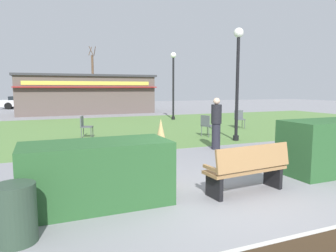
# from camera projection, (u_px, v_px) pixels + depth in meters

# --- Properties ---
(ground_plane) EXTENTS (80.00, 80.00, 0.00)m
(ground_plane) POSITION_uv_depth(u_px,v_px,m) (230.00, 201.00, 5.57)
(ground_plane) COLOR gray
(lawn_patch) EXTENTS (36.00, 12.00, 0.01)m
(lawn_patch) POSITION_uv_depth(u_px,v_px,m) (107.00, 129.00, 15.41)
(lawn_patch) COLOR #5B8442
(lawn_patch) RESTS_ON ground_plane
(park_bench) EXTENTS (1.74, 0.67, 0.95)m
(park_bench) POSITION_uv_depth(u_px,v_px,m) (248.00, 169.00, 5.94)
(park_bench) COLOR #9E7547
(park_bench) RESTS_ON ground_plane
(hedge_left) EXTENTS (2.48, 1.10, 1.10)m
(hedge_left) POSITION_uv_depth(u_px,v_px,m) (97.00, 174.00, 5.35)
(hedge_left) COLOR #28562B
(hedge_left) RESTS_ON ground_plane
(hedge_right) EXTENTS (2.08, 1.10, 1.26)m
(hedge_right) POSITION_uv_depth(u_px,v_px,m) (326.00, 147.00, 7.34)
(hedge_right) COLOR #28562B
(hedge_right) RESTS_ON ground_plane
(ornamental_grass_behind_left) EXTENTS (0.69, 0.69, 1.09)m
(ornamental_grass_behind_left) POSITION_uv_depth(u_px,v_px,m) (140.00, 160.00, 6.41)
(ornamental_grass_behind_left) COLOR tan
(ornamental_grass_behind_left) RESTS_ON ground_plane
(ornamental_grass_behind_right) EXTENTS (0.62, 0.62, 1.38)m
(ornamental_grass_behind_right) POSITION_uv_depth(u_px,v_px,m) (161.00, 152.00, 6.49)
(ornamental_grass_behind_right) COLOR tan
(ornamental_grass_behind_right) RESTS_ON ground_plane
(lamppost_mid) EXTENTS (0.36, 0.36, 4.20)m
(lamppost_mid) POSITION_uv_depth(u_px,v_px,m) (238.00, 71.00, 11.65)
(lamppost_mid) COLOR black
(lamppost_mid) RESTS_ON ground_plane
(lamppost_far) EXTENTS (0.36, 0.36, 4.20)m
(lamppost_far) POSITION_uv_depth(u_px,v_px,m) (173.00, 78.00, 19.53)
(lamppost_far) COLOR black
(lamppost_far) RESTS_ON ground_plane
(trash_bin) EXTENTS (0.52, 0.52, 0.78)m
(trash_bin) POSITION_uv_depth(u_px,v_px,m) (16.00, 214.00, 4.04)
(trash_bin) COLOR #2D4233
(trash_bin) RESTS_ON ground_plane
(food_kiosk) EXTENTS (10.50, 4.04, 3.02)m
(food_kiosk) POSITION_uv_depth(u_px,v_px,m) (86.00, 94.00, 24.68)
(food_kiosk) COLOR #594C47
(food_kiosk) RESTS_ON ground_plane
(cafe_chair_west) EXTENTS (0.57, 0.57, 0.89)m
(cafe_chair_west) POSITION_uv_depth(u_px,v_px,m) (207.00, 124.00, 12.86)
(cafe_chair_west) COLOR #4C5156
(cafe_chair_west) RESTS_ON ground_plane
(cafe_chair_east) EXTENTS (0.55, 0.55, 0.89)m
(cafe_chair_east) POSITION_uv_depth(u_px,v_px,m) (239.00, 118.00, 15.61)
(cafe_chair_east) COLOR #4C5156
(cafe_chair_east) RESTS_ON ground_plane
(cafe_chair_center) EXTENTS (0.56, 0.56, 0.89)m
(cafe_chair_center) POSITION_uv_depth(u_px,v_px,m) (85.00, 125.00, 12.56)
(cafe_chair_center) COLOR #4C5156
(cafe_chair_center) RESTS_ON ground_plane
(person_strolling) EXTENTS (0.34, 0.34, 1.69)m
(person_strolling) POSITION_uv_depth(u_px,v_px,m) (216.00, 123.00, 10.20)
(person_strolling) COLOR #23232D
(person_strolling) RESTS_ON ground_plane
(parked_car_west_slot) EXTENTS (4.35, 2.34, 1.20)m
(parked_car_west_slot) POSITION_uv_depth(u_px,v_px,m) (24.00, 102.00, 30.45)
(parked_car_west_slot) COLOR silver
(parked_car_west_slot) RESTS_ON ground_plane
(parked_car_center_slot) EXTENTS (4.31, 2.27, 1.20)m
(parked_car_center_slot) POSITION_uv_depth(u_px,v_px,m) (81.00, 101.00, 32.51)
(parked_car_center_slot) COLOR maroon
(parked_car_center_slot) RESTS_ON ground_plane
(parked_car_east_slot) EXTENTS (4.30, 2.25, 1.20)m
(parked_car_east_slot) POSITION_uv_depth(u_px,v_px,m) (123.00, 100.00, 34.18)
(parked_car_east_slot) COLOR #B7BABF
(parked_car_east_slot) RESTS_ON ground_plane
(tree_right_bg) EXTENTS (0.91, 0.96, 7.07)m
(tree_right_bg) POSITION_uv_depth(u_px,v_px,m) (93.00, 78.00, 38.68)
(tree_right_bg) COLOR brown
(tree_right_bg) RESTS_ON ground_plane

